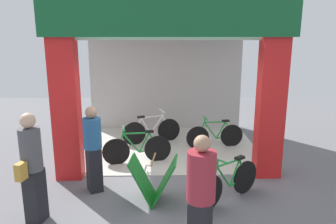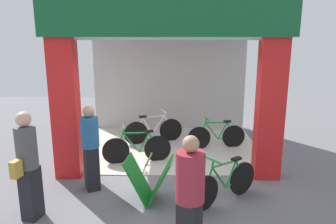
{
  "view_description": "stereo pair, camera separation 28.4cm",
  "coord_description": "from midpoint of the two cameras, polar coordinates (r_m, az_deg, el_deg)",
  "views": [
    {
      "loc": [
        -0.17,
        -6.31,
        2.89
      ],
      "look_at": [
        0.0,
        0.89,
        1.15
      ],
      "focal_mm": 35.19,
      "sensor_mm": 36.0,
      "label": 1
    },
    {
      "loc": [
        0.11,
        -6.32,
        2.89
      ],
      "look_at": [
        0.0,
        0.89,
        1.15
      ],
      "focal_mm": 35.19,
      "sensor_mm": 36.0,
      "label": 2
    }
  ],
  "objects": [
    {
      "name": "ground_plane",
      "position": [
        6.94,
        -1.02,
        -11.02
      ],
      "size": [
        17.09,
        17.09,
        0.0
      ],
      "primitive_type": "plane",
      "color": "slate",
      "rests_on": "ground"
    },
    {
      "name": "bicycle_inside_0",
      "position": [
        8.8,
        -3.79,
        -3.22
      ],
      "size": [
        1.53,
        0.58,
        0.88
      ],
      "color": "black",
      "rests_on": "ground"
    },
    {
      "name": "pedestrian_2",
      "position": [
        4.26,
        3.73,
        -14.56
      ],
      "size": [
        0.48,
        0.48,
        1.7
      ],
      "color": "black",
      "rests_on": "ground"
    },
    {
      "name": "bicycle_parked_0",
      "position": [
        5.94,
        9.04,
        -11.99
      ],
      "size": [
        1.26,
        1.0,
        0.86
      ],
      "color": "black",
      "rests_on": "ground"
    },
    {
      "name": "pedestrian_1",
      "position": [
        5.51,
        -23.87,
        -8.74
      ],
      "size": [
        0.39,
        0.55,
        1.75
      ],
      "color": "black",
      "rests_on": "ground"
    },
    {
      "name": "pedestrian_0",
      "position": [
        6.25,
        -14.17,
        -6.09
      ],
      "size": [
        0.44,
        0.59,
        1.61
      ],
      "color": "black",
      "rests_on": "ground"
    },
    {
      "name": "shop_facade",
      "position": [
        8.05,
        -1.15,
        6.38
      ],
      "size": [
        4.75,
        3.88,
        3.58
      ],
      "color": "beige",
      "rests_on": "ground"
    },
    {
      "name": "sandwich_board_sign",
      "position": [
        5.84,
        -3.94,
        -11.7
      ],
      "size": [
        0.86,
        0.66,
        0.8
      ],
      "color": "#197226",
      "rests_on": "ground"
    },
    {
      "name": "bicycle_inside_1",
      "position": [
        8.51,
        7.21,
        -4.05
      ],
      "size": [
        1.49,
        0.41,
        0.82
      ],
      "color": "black",
      "rests_on": "ground"
    },
    {
      "name": "bicycle_inside_2",
      "position": [
        7.51,
        -6.42,
        -6.35
      ],
      "size": [
        1.54,
        0.43,
        0.86
      ],
      "color": "black",
      "rests_on": "ground"
    }
  ]
}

